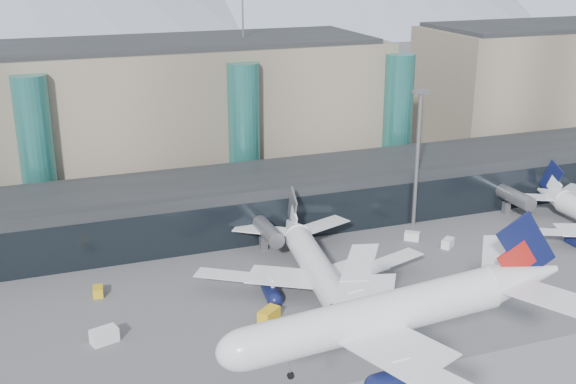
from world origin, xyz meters
The scene contains 13 objects.
concourse centered at (-0.02, 57.73, 4.97)m, with size 170.00×27.00×10.00m.
terminal_main centered at (-25.00, 90.00, 15.44)m, with size 130.00×30.00×31.00m.
terminal_east centered at (95.00, 90.00, 15.44)m, with size 70.00×30.00×31.00m.
teal_towers centered at (-14.99, 74.01, 14.01)m, with size 116.40×19.40×46.00m.
lightmast_mid centered at (30.00, 48.00, 14.42)m, with size 3.00×1.20×25.60m.
hero_jet centered at (-4.58, -9.46, 18.55)m, with size 35.01×34.91×11.35m.
jet_parked_mid centered at (3.15, 32.56, 4.71)m, with size 38.36×38.32×12.45m.
veh_a centered at (-29.59, 24.95, 0.98)m, with size 3.50×1.97×1.97m, color silver.
veh_b centered at (-28.87, 38.98, 0.69)m, with size 2.39×1.47×1.38m, color gold.
veh_c centered at (6.18, 21.05, 0.98)m, with size 3.52×1.86×1.96m, color #515156.
veh_d centered at (30.34, 36.63, 0.78)m, with size 2.72×1.46×1.55m, color silver.
veh_g centered at (26.10, 41.62, 0.76)m, with size 2.59×1.51×1.51m, color silver.
veh_h centered at (-7.31, 22.75, 0.93)m, with size 3.37×1.78×1.86m, color gold.
Camera 1 is at (-35.86, -62.24, 50.02)m, focal length 45.00 mm.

